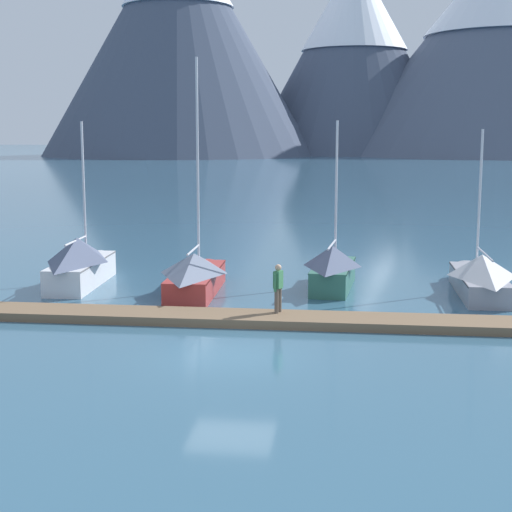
{
  "coord_description": "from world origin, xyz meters",
  "views": [
    {
      "loc": [
        3.36,
        -21.65,
        6.48
      ],
      "look_at": [
        0.0,
        6.0,
        2.0
      ],
      "focal_mm": 54.42,
      "sensor_mm": 36.0,
      "label": 1
    }
  ],
  "objects_px": {
    "sailboat_mid_dock_starboard": "(478,274)",
    "person_on_dock": "(278,285)",
    "sailboat_nearest_berth": "(81,262)",
    "sailboat_second_berth": "(197,273)",
    "sailboat_mid_dock_port": "(334,267)"
  },
  "relations": [
    {
      "from": "sailboat_nearest_berth",
      "to": "sailboat_mid_dock_port",
      "type": "height_order",
      "value": "sailboat_mid_dock_port"
    },
    {
      "from": "sailboat_mid_dock_starboard",
      "to": "person_on_dock",
      "type": "xyz_separation_m",
      "value": [
        -7.6,
        -5.54,
        0.46
      ]
    },
    {
      "from": "sailboat_second_berth",
      "to": "sailboat_mid_dock_port",
      "type": "bearing_deg",
      "value": 16.76
    },
    {
      "from": "sailboat_mid_dock_starboard",
      "to": "person_on_dock",
      "type": "bearing_deg",
      "value": -143.91
    },
    {
      "from": "sailboat_second_berth",
      "to": "sailboat_mid_dock_starboard",
      "type": "height_order",
      "value": "sailboat_second_berth"
    },
    {
      "from": "sailboat_nearest_berth",
      "to": "sailboat_mid_dock_port",
      "type": "xyz_separation_m",
      "value": [
        10.68,
        0.65,
        -0.11
      ]
    },
    {
      "from": "sailboat_mid_dock_port",
      "to": "sailboat_mid_dock_starboard",
      "type": "xyz_separation_m",
      "value": [
        5.82,
        -0.47,
        -0.09
      ]
    },
    {
      "from": "sailboat_nearest_berth",
      "to": "person_on_dock",
      "type": "height_order",
      "value": "sailboat_nearest_berth"
    },
    {
      "from": "sailboat_mid_dock_port",
      "to": "sailboat_mid_dock_starboard",
      "type": "height_order",
      "value": "sailboat_mid_dock_port"
    },
    {
      "from": "sailboat_nearest_berth",
      "to": "person_on_dock",
      "type": "bearing_deg",
      "value": -31.01
    },
    {
      "from": "sailboat_nearest_berth",
      "to": "sailboat_second_berth",
      "type": "xyz_separation_m",
      "value": [
        5.18,
        -1.0,
        -0.18
      ]
    },
    {
      "from": "sailboat_nearest_berth",
      "to": "person_on_dock",
      "type": "distance_m",
      "value": 10.39
    },
    {
      "from": "sailboat_nearest_berth",
      "to": "person_on_dock",
      "type": "xyz_separation_m",
      "value": [
        8.9,
        -5.35,
        0.26
      ]
    },
    {
      "from": "sailboat_nearest_berth",
      "to": "sailboat_second_berth",
      "type": "height_order",
      "value": "sailboat_second_berth"
    },
    {
      "from": "sailboat_second_berth",
      "to": "sailboat_mid_dock_starboard",
      "type": "distance_m",
      "value": 11.38
    }
  ]
}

